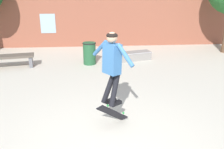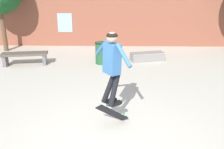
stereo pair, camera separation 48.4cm
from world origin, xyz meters
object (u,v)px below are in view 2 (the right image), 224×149
at_px(skate_ledge, 147,57).
at_px(skater, 112,63).
at_px(skateboard_flipping, 112,113).
at_px(park_bench, 25,56).
at_px(trash_bin, 102,52).

bearing_deg(skate_ledge, skater, -119.89).
bearing_deg(skateboard_flipping, park_bench, 99.29).
bearing_deg(skater, trash_bin, 59.46).
xyz_separation_m(skate_ledge, skater, (-1.29, -4.87, 1.22)).
height_order(skate_ledge, skater, skater).
bearing_deg(skateboard_flipping, trash_bin, 67.17).
distance_m(trash_bin, skateboard_flipping, 4.52).
bearing_deg(trash_bin, skateboard_flipping, -83.54).
xyz_separation_m(park_bench, skater, (3.36, -4.19, 1.04)).
bearing_deg(skater, skateboard_flipping, -111.68).
height_order(park_bench, skateboard_flipping, skateboard_flipping).
xyz_separation_m(park_bench, trash_bin, (2.85, 0.27, 0.09)).
bearing_deg(trash_bin, skate_ledge, 13.01).
relative_size(skate_ledge, trash_bin, 1.68).
distance_m(park_bench, skater, 5.47).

